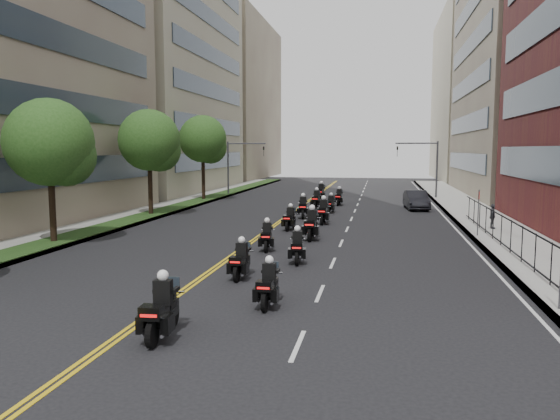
# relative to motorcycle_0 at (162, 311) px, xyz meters

# --- Properties ---
(ground) EXTENTS (160.00, 160.00, 0.00)m
(ground) POSITION_rel_motorcycle_0_xyz_m (0.34, 0.04, -0.69)
(ground) COLOR black
(ground) RESTS_ON ground
(sidewalk_right) EXTENTS (4.00, 90.00, 0.15)m
(sidewalk_right) POSITION_rel_motorcycle_0_xyz_m (12.34, 25.04, -0.62)
(sidewalk_right) COLOR gray
(sidewalk_right) RESTS_ON ground
(sidewalk_left) EXTENTS (4.00, 90.00, 0.15)m
(sidewalk_left) POSITION_rel_motorcycle_0_xyz_m (-11.66, 25.04, -0.62)
(sidewalk_left) COLOR gray
(sidewalk_left) RESTS_ON ground
(grass_strip) EXTENTS (2.00, 90.00, 0.04)m
(grass_strip) POSITION_rel_motorcycle_0_xyz_m (-10.86, 25.04, -0.52)
(grass_strip) COLOR #1A3412
(grass_strip) RESTS_ON sidewalk_left
(building_right_tan) EXTENTS (15.11, 28.00, 30.00)m
(building_right_tan) POSITION_rel_motorcycle_0_xyz_m (21.81, 48.04, 14.31)
(building_right_tan) COLOR gray
(building_right_tan) RESTS_ON ground
(building_right_far) EXTENTS (15.00, 28.00, 26.00)m
(building_right_far) POSITION_rel_motorcycle_0_xyz_m (21.84, 78.04, 12.31)
(building_right_far) COLOR #ACA48A
(building_right_far) RESTS_ON ground
(building_left_mid) EXTENTS (16.11, 28.00, 34.00)m
(building_left_mid) POSITION_rel_motorcycle_0_xyz_m (-21.64, 48.04, 16.31)
(building_left_mid) COLOR #ACA48A
(building_left_mid) RESTS_ON ground
(building_left_far) EXTENTS (16.00, 28.00, 26.00)m
(building_left_far) POSITION_rel_motorcycle_0_xyz_m (-21.66, 78.04, 12.31)
(building_left_far) COLOR gray
(building_left_far) RESTS_ON ground
(iron_fence) EXTENTS (0.05, 28.00, 1.50)m
(iron_fence) POSITION_rel_motorcycle_0_xyz_m (11.34, 12.04, 0.21)
(iron_fence) COLOR black
(iron_fence) RESTS_ON sidewalk_right
(street_trees) EXTENTS (4.40, 38.40, 7.98)m
(street_trees) POSITION_rel_motorcycle_0_xyz_m (-10.71, 18.65, 4.44)
(street_trees) COLOR black
(street_trees) RESTS_ON ground
(traffic_signal_right) EXTENTS (4.09, 0.20, 5.60)m
(traffic_signal_right) POSITION_rel_motorcycle_0_xyz_m (9.87, 42.04, 3.01)
(traffic_signal_right) COLOR #3F3F44
(traffic_signal_right) RESTS_ON ground
(traffic_signal_left) EXTENTS (4.09, 0.20, 5.60)m
(traffic_signal_left) POSITION_rel_motorcycle_0_xyz_m (-9.20, 42.04, 3.01)
(traffic_signal_left) COLOR #3F3F44
(traffic_signal_left) RESTS_ON ground
(motorcycle_0) EXTENTS (0.61, 2.37, 1.75)m
(motorcycle_0) POSITION_rel_motorcycle_0_xyz_m (0.00, 0.00, 0.00)
(motorcycle_0) COLOR black
(motorcycle_0) RESTS_ON ground
(motorcycle_1) EXTENTS (0.49, 2.11, 1.56)m
(motorcycle_1) POSITION_rel_motorcycle_0_xyz_m (2.13, 3.31, -0.08)
(motorcycle_1) COLOR black
(motorcycle_1) RESTS_ON ground
(motorcycle_2) EXTENTS (0.49, 2.12, 1.57)m
(motorcycle_2) POSITION_rel_motorcycle_0_xyz_m (0.36, 6.71, -0.07)
(motorcycle_2) COLOR black
(motorcycle_2) RESTS_ON ground
(motorcycle_3) EXTENTS (0.63, 2.15, 1.59)m
(motorcycle_3) POSITION_rel_motorcycle_0_xyz_m (2.02, 9.90, -0.07)
(motorcycle_3) COLOR black
(motorcycle_3) RESTS_ON ground
(motorcycle_4) EXTENTS (0.64, 2.11, 1.56)m
(motorcycle_4) POSITION_rel_motorcycle_0_xyz_m (0.15, 12.47, -0.07)
(motorcycle_4) COLOR black
(motorcycle_4) RESTS_ON ground
(motorcycle_5) EXTENTS (0.58, 2.53, 1.87)m
(motorcycle_5) POSITION_rel_motorcycle_0_xyz_m (1.88, 15.95, 0.05)
(motorcycle_5) COLOR black
(motorcycle_5) RESTS_ON ground
(motorcycle_6) EXTENTS (0.55, 2.16, 1.60)m
(motorcycle_6) POSITION_rel_motorcycle_0_xyz_m (0.17, 19.19, -0.06)
(motorcycle_6) COLOR black
(motorcycle_6) RESTS_ON ground
(motorcycle_7) EXTENTS (0.57, 2.49, 1.84)m
(motorcycle_7) POSITION_rel_motorcycle_0_xyz_m (1.85, 22.26, 0.03)
(motorcycle_7) COLOR black
(motorcycle_7) RESTS_ON ground
(motorcycle_8) EXTENTS (0.68, 2.37, 1.75)m
(motorcycle_8) POSITION_rel_motorcycle_0_xyz_m (0.13, 24.98, 0.00)
(motorcycle_8) COLOR black
(motorcycle_8) RESTS_ON ground
(motorcycle_9) EXTENTS (0.60, 2.09, 1.54)m
(motorcycle_9) POSITION_rel_motorcycle_0_xyz_m (1.77, 28.46, -0.08)
(motorcycle_9) COLOR black
(motorcycle_9) RESTS_ON ground
(motorcycle_10) EXTENTS (0.54, 2.33, 1.72)m
(motorcycle_10) POSITION_rel_motorcycle_0_xyz_m (0.34, 31.37, -0.01)
(motorcycle_10) COLOR black
(motorcycle_10) RESTS_ON ground
(motorcycle_11) EXTENTS (0.55, 2.23, 1.64)m
(motorcycle_11) POSITION_rel_motorcycle_0_xyz_m (1.97, 34.23, -0.04)
(motorcycle_11) COLOR black
(motorcycle_11) RESTS_ON ground
(motorcycle_12) EXTENTS (0.64, 2.53, 1.87)m
(motorcycle_12) POSITION_rel_motorcycle_0_xyz_m (0.02, 37.84, 0.05)
(motorcycle_12) COLOR black
(motorcycle_12) RESTS_ON ground
(parked_sedan) EXTENTS (2.00, 4.72, 1.52)m
(parked_sedan) POSITION_rel_motorcycle_0_xyz_m (8.34, 32.16, 0.07)
(parked_sedan) COLOR black
(parked_sedan) RESTS_ON ground
(pedestrian_c) EXTENTS (0.42, 0.89, 1.47)m
(pedestrian_c) POSITION_rel_motorcycle_0_xyz_m (12.03, 20.84, 0.19)
(pedestrian_c) COLOR #3E3F45
(pedestrian_c) RESTS_ON sidewalk_right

